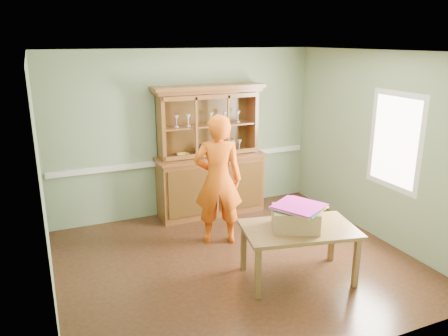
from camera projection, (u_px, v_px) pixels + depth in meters
name	position (u px, v px, depth m)	size (l,w,h in m)	color
floor	(237.00, 262.00, 5.79)	(4.50, 4.50, 0.00)	#4E2A19
ceiling	(238.00, 52.00, 5.02)	(4.50, 4.50, 0.00)	white
wall_back	(186.00, 133.00, 7.16)	(4.50, 4.50, 0.00)	gray
wall_left	(42.00, 188.00, 4.54)	(4.00, 4.00, 0.00)	gray
wall_right	(379.00, 147.00, 6.26)	(4.00, 4.00, 0.00)	gray
wall_front	(339.00, 225.00, 3.64)	(4.50, 4.50, 0.00)	gray
chair_rail	(187.00, 160.00, 7.27)	(4.41, 0.05, 0.08)	white
framed_map	(41.00, 162.00, 4.76)	(0.03, 0.60, 0.46)	#382616
window_panel	(395.00, 141.00, 5.95)	(0.03, 0.96, 1.36)	white
china_hutch	(210.00, 170.00, 7.24)	(1.82, 0.60, 2.14)	brown
dining_table	(299.00, 234.00, 5.25)	(1.48, 1.06, 0.67)	brown
cardboard_box	(295.00, 219.00, 5.16)	(0.53, 0.43, 0.25)	tan
kite_stack	(300.00, 207.00, 5.13)	(0.69, 0.69, 0.05)	yellow
person	(218.00, 180.00, 6.13)	(0.68, 0.45, 1.87)	#EC5C0E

